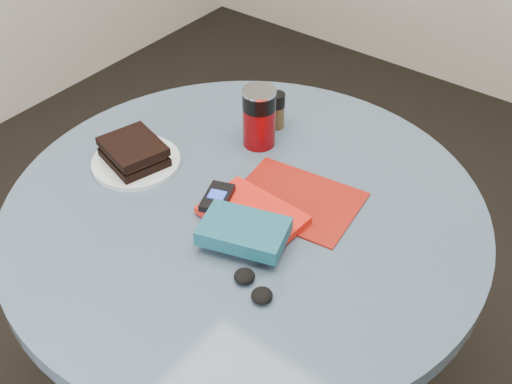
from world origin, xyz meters
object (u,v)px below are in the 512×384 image
Objects in this scene: plate at (136,162)px; soda_can at (259,117)px; pepper_grinder at (277,110)px; red_book at (253,215)px; mp3_player at (217,198)px; magazine at (296,200)px; headphones at (253,286)px; table at (245,260)px; sandwich at (134,152)px; novel at (244,231)px.

soda_can is (0.17, 0.23, 0.07)m from plate.
plate is at bearing -117.37° from pepper_grinder.
red_book is (0.16, -0.30, -0.03)m from pepper_grinder.
mp3_player is at bearing -73.35° from soda_can.
magazine is 2.56× the size of mp3_player.
pepper_grinder is 0.32m from mp3_player.
mp3_player is at bearing -75.96° from pepper_grinder.
pepper_grinder is 0.89× the size of headphones.
plate reaches higher than table.
magazine is at bearing 107.22° from headphones.
novel is at bearing -8.49° from sandwich.
sandwich reaches higher than magazine.
pepper_grinder reaches higher than plate.
magazine is (0.19, -0.20, -0.04)m from pepper_grinder.
mp3_player is at bearing -0.64° from plate.
plate is at bearing -174.41° from red_book.
red_book is 2.00× the size of mp3_player.
novel is (0.19, -0.36, -0.01)m from pepper_grinder.
pepper_grinder is 0.34m from red_book.
table is 7.02× the size of soda_can.
novel is 1.60× the size of headphones.
pepper_grinder reaches higher than novel.
mp3_player is (-0.11, 0.05, -0.01)m from novel.
headphones is (0.43, -0.13, 0.00)m from plate.
mp3_player is 0.23m from headphones.
red_book is at bearing -62.16° from pepper_grinder.
pepper_grinder reaches higher than sandwich.
pepper_grinder is 0.56× the size of novel.
sandwich reaches higher than red_book.
sandwich is at bearing -102.49° from plate.
mp3_player is at bearing -142.13° from magazine.
mp3_player is at bearing 145.70° from headphones.
pepper_grinder reaches higher than magazine.
table is 0.20m from mp3_player.
sandwich is 1.61× the size of mp3_player.
table is 11.06× the size of pepper_grinder.
sandwich reaches higher than mp3_player.
soda_can is 0.72× the size of red_book.
mp3_player is 0.98× the size of headphones.
red_book is at bearing 97.13° from novel.
plate is 0.45m from headphones.
table is 10.10× the size of mp3_player.
magazine is (0.19, -0.12, -0.07)m from soda_can.
pepper_grinder is 0.36× the size of magazine.
pepper_grinder reaches higher than table.
magazine is 0.11m from red_book.
sandwich reaches higher than table.
red_book is at bearing -55.67° from soda_can.
red_book is 0.19m from headphones.
novel reaches higher than red_book.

